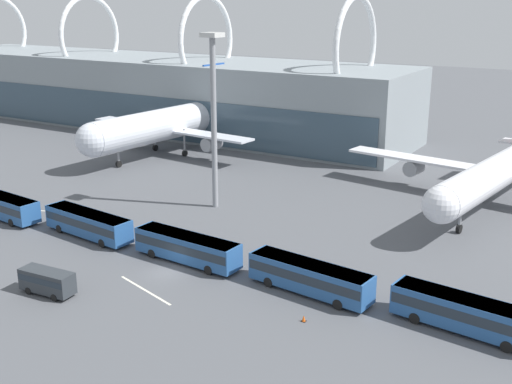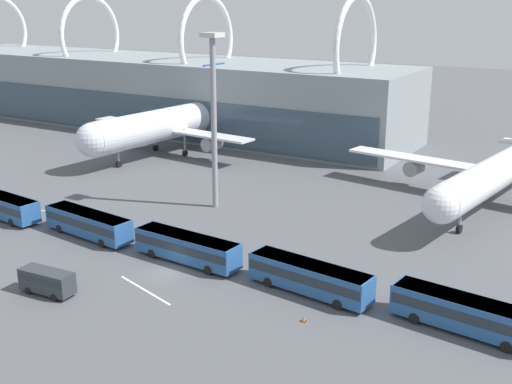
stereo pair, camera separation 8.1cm
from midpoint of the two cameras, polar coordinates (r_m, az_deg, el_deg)
ground_plane at (r=67.01m, az=-7.89°, el=-7.04°), size 440.00×440.00×0.00m
terminal_building at (r=143.98m, az=-9.59°, el=8.98°), size 117.79×23.91×27.74m
airliner_at_gate_near at (r=115.12m, az=-8.12°, el=5.96°), size 35.65×36.98×14.98m
airliner_at_gate_far at (r=92.03m, az=21.20°, el=1.97°), size 46.47×43.05×14.70m
shuttle_bus_0 at (r=87.84m, az=-21.65°, el=-1.02°), size 12.76×4.01×3.00m
shuttle_bus_1 at (r=77.66m, az=-14.66°, el=-2.63°), size 12.78×4.15×3.00m
shuttle_bus_2 at (r=68.46m, az=-6.12°, el=-4.83°), size 12.70×3.55×3.00m
shuttle_bus_3 at (r=61.39m, az=4.82°, el=-7.44°), size 12.78×4.18×3.00m
shuttle_bus_4 at (r=57.36m, az=18.17°, el=-10.12°), size 12.78×4.17×3.00m
service_van_foreground at (r=64.31m, az=-18.05°, el=-7.47°), size 5.67×2.33×2.37m
floodlight_mast at (r=83.41m, az=-3.76°, el=7.55°), size 2.33×2.33×22.85m
lane_stripe_0 at (r=63.41m, az=-9.81°, el=-8.58°), size 8.20×2.69×0.01m
lane_stripe_1 at (r=90.78m, az=-19.99°, el=-1.46°), size 11.32×4.27×0.01m
lane_stripe_4 at (r=59.67m, az=16.51°, el=-10.78°), size 10.01×4.34×0.01m
traffic_cone_1 at (r=56.96m, az=4.28°, el=-11.15°), size 0.44×0.44×0.58m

